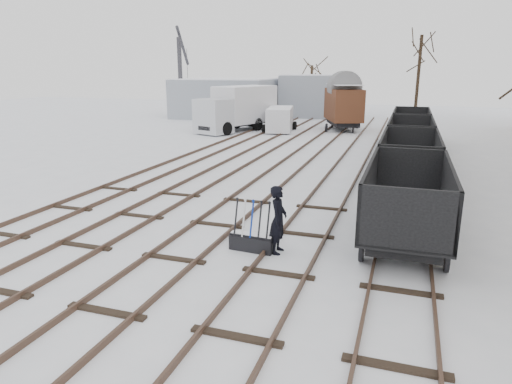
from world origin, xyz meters
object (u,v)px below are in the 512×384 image
freight_wagon_a (406,213)px  crane (182,95)px  ground_frame (252,241)px  lorry (238,108)px  box_van_wagon (343,104)px  panel_van (280,119)px  worker (278,220)px

freight_wagon_a → crane: 37.91m
ground_frame → lorry: size_ratio=0.18×
ground_frame → box_van_wagon: box_van_wagon is taller
ground_frame → lorry: (-9.68, 24.58, 1.62)m
box_van_wagon → panel_van: bearing=-172.7°
box_van_wagon → panel_van: size_ratio=1.17×
panel_van → crane: (-12.61, 6.88, 1.40)m
worker → box_van_wagon: bearing=2.5°
ground_frame → crane: size_ratio=0.16×
box_van_wagon → crane: (-17.47, 4.35, 0.21)m
freight_wagon_a → crane: bearing=127.4°
worker → crane: 37.65m
panel_van → lorry: bearing=-178.3°
worker → box_van_wagon: box_van_wagon is taller
freight_wagon_a → box_van_wagon: box_van_wagon is taller
lorry → crane: size_ratio=0.92×
freight_wagon_a → box_van_wagon: 26.37m
crane → lorry: bearing=-55.8°
worker → freight_wagon_a: size_ratio=0.33×
freight_wagon_a → ground_frame: bearing=-152.9°
freight_wagon_a → panel_van: (-10.39, 23.22, 0.12)m
freight_wagon_a → lorry: (-13.84, 22.45, 0.98)m
lorry → panel_van: lorry is taller
ground_frame → panel_van: panel_van is taller
worker → crane: crane is taller
lorry → ground_frame: bearing=-47.7°
panel_van → freight_wagon_a: bearing=-76.7°
ground_frame → freight_wagon_a: (4.16, 2.13, 0.63)m
freight_wagon_a → crane: size_ratio=0.64×
worker → lorry: 26.62m
ground_frame → worker: size_ratio=0.76×
panel_van → box_van_wagon: bearing=16.7°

